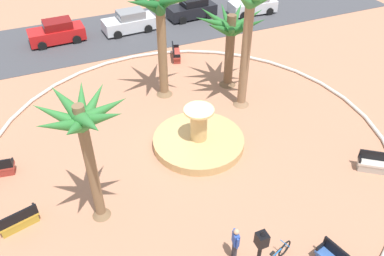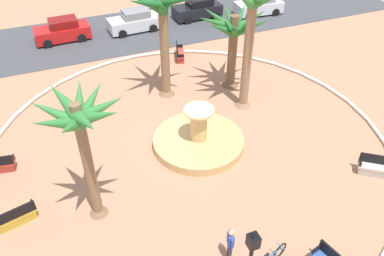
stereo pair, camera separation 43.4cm
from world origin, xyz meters
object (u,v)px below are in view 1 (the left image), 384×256
object	(u,v)px
fountain	(199,140)
parked_car_second	(129,22)
palm_tree_near_fountain	(84,129)
palm_tree_mid_plaza	(231,32)
parked_car_rightmost	(253,5)
palm_tree_by_curb	(160,17)
person_cyclist_helmet	(235,242)
bench_east	(375,165)
palm_tree_far_side	(249,16)
bench_southeast	(18,221)
parked_car_third	(192,9)
parked_car_leftmost	(57,32)
bicycle_by_lamppost	(276,256)
bench_southwest	(176,54)

from	to	relation	value
fountain	parked_car_second	world-z (taller)	fountain
palm_tree_near_fountain	palm_tree_mid_plaza	size ratio (longest dim) A/B	1.22
parked_car_rightmost	palm_tree_mid_plaza	bearing A→B (deg)	-127.74
palm_tree_by_curb	person_cyclist_helmet	distance (m)	12.37
bench_east	palm_tree_far_side	bearing A→B (deg)	112.84
fountain	parked_car_rightmost	bearing A→B (deg)	51.06
bench_southeast	parked_car_third	distance (m)	22.77
palm_tree_by_curb	parked_car_leftmost	size ratio (longest dim) A/B	1.63
bicycle_by_lamppost	palm_tree_mid_plaza	bearing A→B (deg)	70.71
palm_tree_far_side	parked_car_leftmost	distance (m)	15.95
palm_tree_by_curb	parked_car_leftmost	distance (m)	11.74
palm_tree_near_fountain	bench_southeast	xyz separation A→B (m)	(-3.21, 0.72, -4.28)
palm_tree_mid_plaza	parked_car_rightmost	xyz separation A→B (m)	(7.38, 9.53, -2.75)
bench_east	parked_car_rightmost	distance (m)	19.65
bench_southwest	bench_east	bearing A→B (deg)	-72.09
fountain	palm_tree_far_side	bearing A→B (deg)	32.12
palm_tree_near_fountain	palm_tree_mid_plaza	distance (m)	12.01
bicycle_by_lamppost	parked_car_third	world-z (taller)	parked_car_third
palm_tree_far_side	bench_southwest	xyz separation A→B (m)	(-1.44, 6.68, -5.01)
palm_tree_mid_plaza	bicycle_by_lamppost	distance (m)	13.01
bicycle_by_lamppost	parked_car_second	distance (m)	22.07
palm_tree_near_fountain	palm_tree_mid_plaza	xyz separation A→B (m)	(9.60, 7.13, -1.10)
palm_tree_near_fountain	parked_car_third	xyz separation A→B (m)	(11.80, 17.84, -3.84)
parked_car_second	parked_car_third	bearing A→B (deg)	5.84
bench_east	parked_car_rightmost	size ratio (longest dim) A/B	0.39
palm_tree_mid_plaza	bench_east	bearing A→B (deg)	-73.60
person_cyclist_helmet	parked_car_third	bearing A→B (deg)	70.58
palm_tree_mid_plaza	bicycle_by_lamppost	size ratio (longest dim) A/B	2.93
bench_east	bicycle_by_lamppost	bearing A→B (deg)	-161.48
parked_car_rightmost	bench_east	bearing A→B (deg)	-103.43
bench_southeast	parked_car_second	bearing A→B (deg)	60.29
fountain	person_cyclist_helmet	bearing A→B (deg)	-102.54
fountain	bench_east	bearing A→B (deg)	-36.02
bench_southwest	parked_car_leftmost	distance (m)	9.31
palm_tree_far_side	bench_southeast	distance (m)	14.12
bicycle_by_lamppost	palm_tree_far_side	bearing A→B (deg)	68.10
parked_car_rightmost	bench_southeast	bearing A→B (deg)	-141.69
palm_tree_near_fountain	bicycle_by_lamppost	bearing A→B (deg)	-41.38
bench_southeast	parked_car_rightmost	world-z (taller)	parked_car_rightmost
palm_tree_far_side	parked_car_rightmost	size ratio (longest dim) A/B	1.75
person_cyclist_helmet	palm_tree_far_side	bearing A→B (deg)	59.59
bicycle_by_lamppost	person_cyclist_helmet	world-z (taller)	person_cyclist_helmet
palm_tree_by_curb	parked_car_third	xyz separation A→B (m)	(6.23, 10.17, -4.08)
parked_car_leftmost	parked_car_second	bearing A→B (deg)	-3.13
palm_tree_by_curb	bench_southeast	world-z (taller)	palm_tree_by_curb
parked_car_leftmost	parked_car_second	size ratio (longest dim) A/B	0.99
bench_southwest	person_cyclist_helmet	xyz separation A→B (m)	(-3.77, -15.55, 0.58)
person_cyclist_helmet	bench_southwest	bearing A→B (deg)	76.37
palm_tree_near_fountain	person_cyclist_helmet	world-z (taller)	palm_tree_near_fountain
parked_car_leftmost	parked_car_second	xyz separation A→B (m)	(5.47, -0.30, 0.00)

